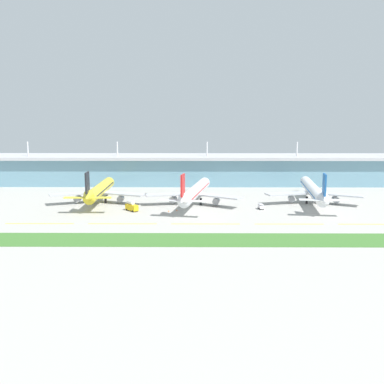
{
  "coord_description": "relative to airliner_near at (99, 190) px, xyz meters",
  "views": [
    {
      "loc": [
        -7.22,
        -185.79,
        44.09
      ],
      "look_at": [
        -8.85,
        31.75,
        7.0
      ],
      "focal_mm": 42.66,
      "sensor_mm": 36.0,
      "label": 1
    }
  ],
  "objects": [
    {
      "name": "ground_plane",
      "position": [
        55.53,
        -39.98,
        -6.45
      ],
      "size": [
        600.0,
        600.0,
        0.0
      ],
      "primitive_type": "plane",
      "color": "#A8A59E"
    },
    {
      "name": "taxiway_stripe_mid_east",
      "position": [
        86.53,
        -44.79,
        -6.43
      ],
      "size": [
        28.0,
        0.7,
        0.04
      ],
      "primitive_type": "cube",
      "color": "yellow",
      "rests_on": "ground"
    },
    {
      "name": "terminal_building",
      "position": [
        55.53,
        64.02,
        2.93
      ],
      "size": [
        288.0,
        34.0,
        27.35
      ],
      "color": "#6693A8",
      "rests_on": "ground"
    },
    {
      "name": "fuel_truck",
      "position": [
        18.77,
        -19.49,
        -4.18
      ],
      "size": [
        6.75,
        7.09,
        4.95
      ],
      "color": "gold",
      "rests_on": "ground"
    },
    {
      "name": "taxiway_stripe_west",
      "position": [
        -15.47,
        -44.79,
        -6.43
      ],
      "size": [
        28.0,
        0.7,
        0.04
      ],
      "primitive_type": "cube",
      "color": "yellow",
      "rests_on": "ground"
    },
    {
      "name": "pushback_tug",
      "position": [
        18.28,
        -14.59,
        -5.35
      ],
      "size": [
        4.52,
        4.97,
        1.85
      ],
      "color": "#333842",
      "rests_on": "ground"
    },
    {
      "name": "taxiway_stripe_centre",
      "position": [
        52.53,
        -44.79,
        -6.43
      ],
      "size": [
        28.0,
        0.7,
        0.04
      ],
      "primitive_type": "cube",
      "color": "yellow",
      "rests_on": "ground"
    },
    {
      "name": "airliner_near",
      "position": [
        0.0,
        0.0,
        0.0
      ],
      "size": [
        48.8,
        61.01,
        18.9
      ],
      "color": "yellow",
      "rests_on": "ground"
    },
    {
      "name": "airliner_middle",
      "position": [
        48.11,
        -4.0,
        0.01
      ],
      "size": [
        48.03,
        67.91,
        18.9
      ],
      "color": "white",
      "rests_on": "ground"
    },
    {
      "name": "grass_verge",
      "position": [
        55.53,
        -68.73,
        -6.4
      ],
      "size": [
        300.0,
        18.0,
        0.1
      ],
      "primitive_type": "cube",
      "color": "#3D702D",
      "rests_on": "ground"
    },
    {
      "name": "baggage_cart",
      "position": [
        79.18,
        -15.26,
        -5.18
      ],
      "size": [
        2.54,
        3.86,
        2.48
      ],
      "color": "silver",
      "rests_on": "ground"
    },
    {
      "name": "taxiway_stripe_mid_west",
      "position": [
        18.53,
        -44.79,
        -6.43
      ],
      "size": [
        28.0,
        0.7,
        0.04
      ],
      "primitive_type": "cube",
      "color": "yellow",
      "rests_on": "ground"
    },
    {
      "name": "safety_cone_nose_front",
      "position": [
        36.03,
        -21.56,
        -6.1
      ],
      "size": [
        0.56,
        0.56,
        0.7
      ],
      "primitive_type": "cone",
      "color": "orange",
      "rests_on": "ground"
    },
    {
      "name": "taxiway_stripe_east",
      "position": [
        120.53,
        -44.79,
        -6.43
      ],
      "size": [
        28.0,
        0.7,
        0.04
      ],
      "primitive_type": "cube",
      "color": "yellow",
      "rests_on": "ground"
    },
    {
      "name": "airliner_far",
      "position": [
        107.46,
        -0.17,
        0.01
      ],
      "size": [
        48.51,
        71.27,
        18.9
      ],
      "color": "white",
      "rests_on": "ground"
    },
    {
      "name": "safety_cone_left_wingtip",
      "position": [
        39.74,
        -19.34,
        -6.1
      ],
      "size": [
        0.56,
        0.56,
        0.7
      ],
      "primitive_type": "cone",
      "color": "orange",
      "rests_on": "ground"
    }
  ]
}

